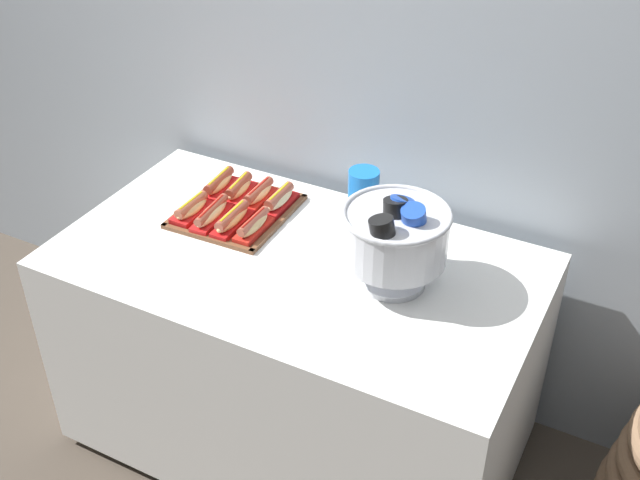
{
  "coord_description": "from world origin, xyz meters",
  "views": [
    {
      "loc": [
        0.94,
        -1.64,
        2.14
      ],
      "look_at": [
        0.08,
        -0.0,
        0.87
      ],
      "focal_mm": 44.52,
      "sensor_mm": 36.0,
      "label": 1
    }
  ],
  "objects": [
    {
      "name": "hot_dog_4",
      "position": [
        -0.41,
        0.21,
        0.81
      ],
      "size": [
        0.07,
        0.16,
        0.06
      ],
      "color": "red",
      "rests_on": "serving_tray"
    },
    {
      "name": "hot_dog_7",
      "position": [
        -0.18,
        0.22,
        0.81
      ],
      "size": [
        0.07,
        0.16,
        0.06
      ],
      "color": "#B21414",
      "rests_on": "serving_tray"
    },
    {
      "name": "back_wall",
      "position": [
        0.0,
        0.5,
        1.3
      ],
      "size": [
        6.0,
        0.1,
        2.6
      ],
      "primitive_type": "cube",
      "color": "#9EA8B2",
      "rests_on": "ground_plane"
    },
    {
      "name": "hot_dog_0",
      "position": [
        -0.4,
        0.04,
        0.81
      ],
      "size": [
        0.07,
        0.16,
        0.06
      ],
      "color": "red",
      "rests_on": "serving_tray"
    },
    {
      "name": "buffet_table",
      "position": [
        0.0,
        0.0,
        0.41
      ],
      "size": [
        1.43,
        0.8,
        0.77
      ],
      "color": "white",
      "rests_on": "ground_plane"
    },
    {
      "name": "ground_plane",
      "position": [
        0.0,
        0.0,
        0.0
      ],
      "size": [
        10.0,
        10.0,
        0.0
      ],
      "primitive_type": "plane",
      "color": "#4C4238"
    },
    {
      "name": "hot_dog_1",
      "position": [
        -0.33,
        0.05,
        0.81
      ],
      "size": [
        0.07,
        0.19,
        0.06
      ],
      "color": "red",
      "rests_on": "serving_tray"
    },
    {
      "name": "hot_dog_6",
      "position": [
        -0.26,
        0.21,
        0.81
      ],
      "size": [
        0.06,
        0.15,
        0.06
      ],
      "color": "red",
      "rests_on": "serving_tray"
    },
    {
      "name": "hot_dog_2",
      "position": [
        -0.25,
        0.05,
        0.81
      ],
      "size": [
        0.06,
        0.18,
        0.06
      ],
      "color": "#B21414",
      "rests_on": "serving_tray"
    },
    {
      "name": "hot_dog_5",
      "position": [
        -0.33,
        0.21,
        0.81
      ],
      "size": [
        0.07,
        0.16,
        0.06
      ],
      "color": "red",
      "rests_on": "serving_tray"
    },
    {
      "name": "serving_tray",
      "position": [
        -0.29,
        0.13,
        0.78
      ],
      "size": [
        0.34,
        0.37,
        0.01
      ],
      "color": "brown",
      "rests_on": "buffet_table"
    },
    {
      "name": "cup_stack",
      "position": [
        0.1,
        0.24,
        0.87
      ],
      "size": [
        0.09,
        0.09,
        0.2
      ],
      "color": "blue",
      "rests_on": "buffet_table"
    },
    {
      "name": "punch_bowl",
      "position": [
        0.3,
        0.02,
        0.94
      ],
      "size": [
        0.3,
        0.3,
        0.28
      ],
      "color": "silver",
      "rests_on": "buffet_table"
    },
    {
      "name": "hot_dog_3",
      "position": [
        -0.18,
        0.05,
        0.81
      ],
      "size": [
        0.06,
        0.16,
        0.06
      ],
      "color": "red",
      "rests_on": "serving_tray"
    }
  ]
}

